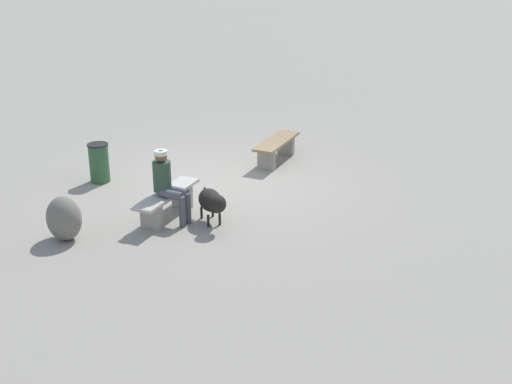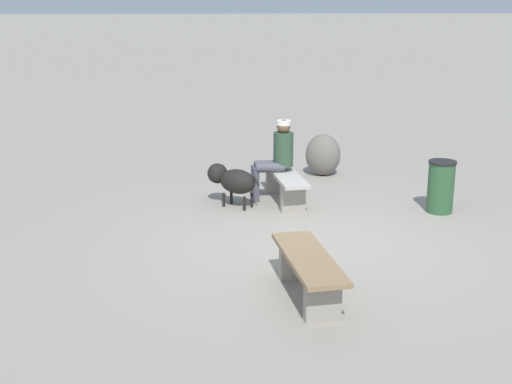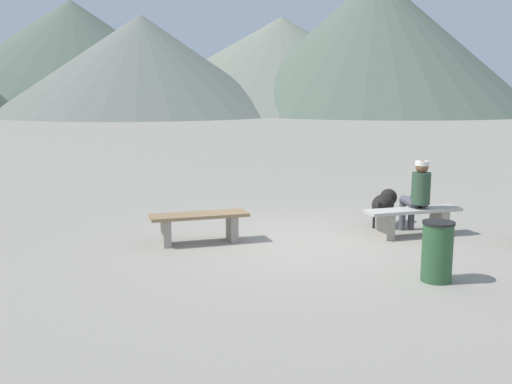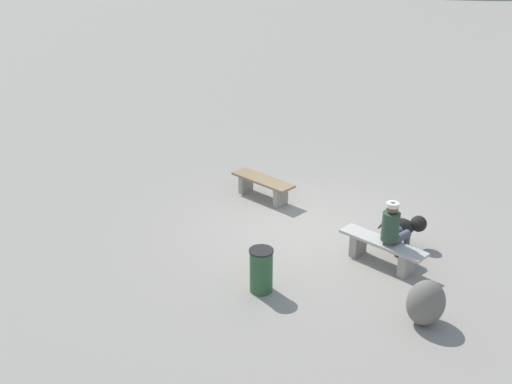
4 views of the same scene
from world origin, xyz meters
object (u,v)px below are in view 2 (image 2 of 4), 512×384
at_px(bench_left, 308,269).
at_px(seated_person, 277,154).
at_px(dog, 232,180).
at_px(boulder, 323,155).
at_px(trash_bin, 441,187).
at_px(bench_right, 285,182).

relative_size(bench_left, seated_person, 1.26).
bearing_deg(seated_person, dog, 109.24).
bearing_deg(boulder, trash_bin, -147.49).
bearing_deg(dog, bench_right, -131.00).
bearing_deg(trash_bin, boulder, 32.51).
height_order(bench_right, boulder, boulder).
distance_m(dog, boulder, 2.42).
bearing_deg(bench_right, dog, 95.07).
relative_size(seated_person, trash_bin, 1.64).
relative_size(dog, boulder, 1.09).
distance_m(dog, trash_bin, 3.09).
xyz_separation_m(bench_right, trash_bin, (-0.65, -2.24, 0.08)).
bearing_deg(boulder, dog, 137.34).
xyz_separation_m(dog, boulder, (1.78, -1.64, -0.05)).
relative_size(bench_left, boulder, 2.17).
bearing_deg(bench_left, boulder, -18.26).
bearing_deg(boulder, bench_right, 152.54).
bearing_deg(bench_left, dog, 4.20).
relative_size(bench_left, trash_bin, 2.06).
height_order(bench_right, seated_person, seated_person).
bearing_deg(dog, seated_person, -120.64).
bearing_deg(trash_bin, dog, 81.60).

